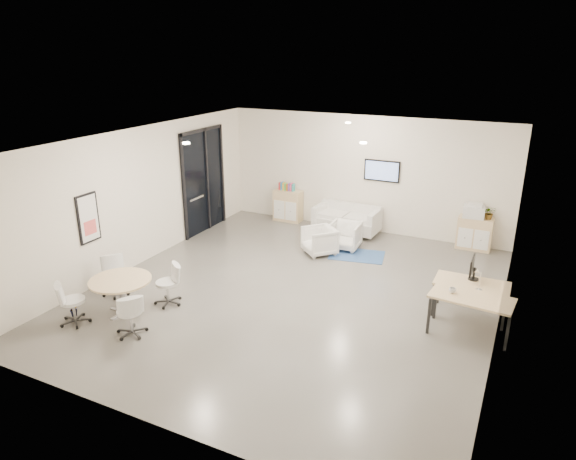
{
  "coord_description": "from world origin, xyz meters",
  "views": [
    {
      "loc": [
        4.17,
        -8.85,
        4.87
      ],
      "look_at": [
        -0.34,
        0.4,
        1.22
      ],
      "focal_mm": 32.0,
      "sensor_mm": 36.0,
      "label": 1
    }
  ],
  "objects_px": {
    "sideboard_right": "(474,233)",
    "round_table": "(121,283)",
    "armchair_right": "(345,234)",
    "loveseat": "(347,220)",
    "desk_front": "(471,301)",
    "desk_rear": "(472,286)",
    "sideboard_left": "(288,206)",
    "armchair_left": "(319,240)"
  },
  "relations": [
    {
      "from": "sideboard_right",
      "to": "loveseat",
      "type": "distance_m",
      "value": 3.35
    },
    {
      "from": "loveseat",
      "to": "sideboard_left",
      "type": "bearing_deg",
      "value": 176.54
    },
    {
      "from": "armchair_right",
      "to": "desk_front",
      "type": "distance_m",
      "value": 4.57
    },
    {
      "from": "loveseat",
      "to": "armchair_right",
      "type": "bearing_deg",
      "value": -70.44
    },
    {
      "from": "desk_rear",
      "to": "round_table",
      "type": "bearing_deg",
      "value": -155.29
    },
    {
      "from": "sideboard_right",
      "to": "desk_front",
      "type": "bearing_deg",
      "value": -83.93
    },
    {
      "from": "sideboard_left",
      "to": "armchair_left",
      "type": "height_order",
      "value": "sideboard_left"
    },
    {
      "from": "desk_front",
      "to": "round_table",
      "type": "distance_m",
      "value": 6.5
    },
    {
      "from": "sideboard_right",
      "to": "armchair_left",
      "type": "relative_size",
      "value": 1.13
    },
    {
      "from": "armchair_left",
      "to": "desk_rear",
      "type": "relative_size",
      "value": 0.55
    },
    {
      "from": "sideboard_left",
      "to": "loveseat",
      "type": "bearing_deg",
      "value": -6.04
    },
    {
      "from": "desk_rear",
      "to": "desk_front",
      "type": "distance_m",
      "value": 0.69
    },
    {
      "from": "armchair_right",
      "to": "desk_front",
      "type": "relative_size",
      "value": 0.52
    },
    {
      "from": "armchair_right",
      "to": "round_table",
      "type": "xyz_separation_m",
      "value": [
        -2.69,
        -5.12,
        0.25
      ]
    },
    {
      "from": "round_table",
      "to": "sideboard_right",
      "type": "bearing_deg",
      "value": 49.05
    },
    {
      "from": "desk_rear",
      "to": "round_table",
      "type": "relative_size",
      "value": 1.16
    },
    {
      "from": "desk_front",
      "to": "loveseat",
      "type": "bearing_deg",
      "value": 137.68
    },
    {
      "from": "sideboard_right",
      "to": "loveseat",
      "type": "xyz_separation_m",
      "value": [
        -3.35,
        -0.21,
        -0.06
      ]
    },
    {
      "from": "sideboard_right",
      "to": "round_table",
      "type": "height_order",
      "value": "sideboard_right"
    },
    {
      "from": "sideboard_right",
      "to": "armchair_left",
      "type": "xyz_separation_m",
      "value": [
        -3.43,
        -2.03,
        -0.05
      ]
    },
    {
      "from": "sideboard_right",
      "to": "round_table",
      "type": "bearing_deg",
      "value": -130.95
    },
    {
      "from": "sideboard_right",
      "to": "armchair_right",
      "type": "distance_m",
      "value": 3.3
    },
    {
      "from": "loveseat",
      "to": "round_table",
      "type": "bearing_deg",
      "value": -107.61
    },
    {
      "from": "armchair_right",
      "to": "desk_rear",
      "type": "xyz_separation_m",
      "value": [
        3.37,
        -2.3,
        0.25
      ]
    },
    {
      "from": "armchair_left",
      "to": "round_table",
      "type": "distance_m",
      "value": 5.03
    },
    {
      "from": "sideboard_right",
      "to": "armchair_right",
      "type": "bearing_deg",
      "value": -154.65
    },
    {
      "from": "desk_rear",
      "to": "desk_front",
      "type": "relative_size",
      "value": 0.93
    },
    {
      "from": "sideboard_right",
      "to": "armchair_right",
      "type": "height_order",
      "value": "sideboard_right"
    },
    {
      "from": "desk_rear",
      "to": "desk_front",
      "type": "height_order",
      "value": "desk_front"
    },
    {
      "from": "desk_front",
      "to": "armchair_right",
      "type": "bearing_deg",
      "value": 144.44
    },
    {
      "from": "sideboard_right",
      "to": "round_table",
      "type": "xyz_separation_m",
      "value": [
        -5.67,
        -6.53,
        0.21
      ]
    },
    {
      "from": "sideboard_left",
      "to": "round_table",
      "type": "bearing_deg",
      "value": -93.35
    },
    {
      "from": "round_table",
      "to": "desk_front",
      "type": "bearing_deg",
      "value": 19.18
    },
    {
      "from": "sideboard_right",
      "to": "armchair_left",
      "type": "distance_m",
      "value": 3.98
    },
    {
      "from": "armchair_left",
      "to": "desk_rear",
      "type": "xyz_separation_m",
      "value": [
        3.82,
        -1.68,
        0.26
      ]
    },
    {
      "from": "round_table",
      "to": "sideboard_left",
      "type": "bearing_deg",
      "value": 86.65
    },
    {
      "from": "desk_rear",
      "to": "round_table",
      "type": "height_order",
      "value": "round_table"
    },
    {
      "from": "loveseat",
      "to": "round_table",
      "type": "distance_m",
      "value": 6.74
    },
    {
      "from": "armchair_left",
      "to": "armchair_right",
      "type": "height_order",
      "value": "armchair_right"
    },
    {
      "from": "sideboard_left",
      "to": "sideboard_right",
      "type": "bearing_deg",
      "value": 0.09
    },
    {
      "from": "loveseat",
      "to": "armchair_left",
      "type": "bearing_deg",
      "value": -90.04
    },
    {
      "from": "sideboard_left",
      "to": "loveseat",
      "type": "xyz_separation_m",
      "value": [
        1.94,
        -0.21,
        -0.1
      ]
    }
  ]
}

